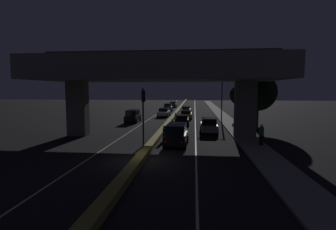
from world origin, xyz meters
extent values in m
plane|color=black|center=(0.00, 0.00, 0.00)|extent=(200.00, 200.00, 0.00)
cube|color=beige|center=(-3.76, 35.00, 0.00)|extent=(0.12, 126.00, 0.00)
cube|color=beige|center=(3.76, 35.00, 0.00)|extent=(0.12, 126.00, 0.00)
cube|color=olive|center=(0.00, 35.00, 0.22)|extent=(0.66, 126.00, 0.44)
cube|color=gray|center=(8.67, 28.00, 0.07)|extent=(2.35, 126.00, 0.15)
cube|color=slate|center=(-8.59, 9.01, 2.87)|extent=(1.99, 1.27, 5.74)
cube|color=slate|center=(8.59, 9.01, 2.87)|extent=(1.99, 1.27, 5.74)
cube|color=slate|center=(0.00, 9.01, 6.80)|extent=(23.67, 10.97, 2.12)
cube|color=#333335|center=(0.00, 9.01, 8.31)|extent=(23.67, 0.40, 0.90)
cylinder|color=black|center=(-0.73, 4.53, 2.48)|extent=(0.14, 0.14, 4.96)
cube|color=black|center=(-0.73, 4.71, 4.29)|extent=(0.30, 0.28, 0.95)
sphere|color=black|center=(-0.73, 4.86, 4.58)|extent=(0.18, 0.18, 0.18)
sphere|color=black|center=(-0.73, 4.86, 4.29)|extent=(0.18, 0.18, 0.18)
sphere|color=green|center=(-0.73, 4.86, 3.99)|extent=(0.18, 0.18, 0.18)
cylinder|color=#2D2D30|center=(7.81, 23.69, 3.58)|extent=(0.18, 0.18, 7.16)
cylinder|color=#2D2D30|center=(6.62, 23.69, 7.01)|extent=(2.37, 0.10, 0.10)
ellipsoid|color=#F2B759|center=(5.44, 23.69, 6.91)|extent=(0.56, 0.32, 0.24)
cube|color=black|center=(2.07, 5.02, 0.67)|extent=(1.93, 4.13, 0.67)
cube|color=black|center=(2.08, 5.12, 1.43)|extent=(1.68, 2.98, 0.86)
cylinder|color=black|center=(1.25, 6.40, 0.33)|extent=(0.22, 0.67, 0.67)
cylinder|color=black|center=(2.99, 6.33, 0.33)|extent=(0.22, 0.67, 0.67)
cylinder|color=black|center=(1.15, 3.71, 0.33)|extent=(0.22, 0.67, 0.67)
cylinder|color=black|center=(2.89, 3.65, 0.33)|extent=(0.22, 0.67, 0.67)
cube|color=red|center=(1.37, 3.00, 0.70)|extent=(0.18, 0.04, 0.11)
cube|color=red|center=(2.62, 2.96, 0.70)|extent=(0.18, 0.04, 0.11)
cube|color=gray|center=(5.25, 12.15, 0.64)|extent=(1.78, 4.02, 0.71)
cube|color=black|center=(5.25, 12.15, 1.34)|extent=(1.57, 2.41, 0.68)
cylinder|color=black|center=(4.38, 13.48, 0.29)|extent=(0.20, 0.58, 0.58)
cylinder|color=black|center=(6.12, 13.47, 0.29)|extent=(0.20, 0.58, 0.58)
cylinder|color=black|center=(4.38, 10.83, 0.29)|extent=(0.20, 0.58, 0.58)
cylinder|color=black|center=(6.11, 10.82, 0.29)|extent=(0.20, 0.58, 0.58)
cube|color=red|center=(4.62, 10.13, 0.68)|extent=(0.18, 0.03, 0.11)
cube|color=red|center=(5.86, 10.13, 0.68)|extent=(0.18, 0.03, 0.11)
cube|color=black|center=(1.95, 17.88, 0.64)|extent=(1.88, 3.99, 0.65)
cube|color=black|center=(1.95, 17.68, 1.18)|extent=(1.61, 1.94, 0.44)
cylinder|color=black|center=(1.05, 19.15, 0.31)|extent=(0.22, 0.63, 0.63)
cylinder|color=black|center=(2.77, 19.20, 0.31)|extent=(0.22, 0.63, 0.63)
cylinder|color=black|center=(1.13, 16.55, 0.31)|extent=(0.22, 0.63, 0.63)
cylinder|color=black|center=(2.85, 16.60, 0.31)|extent=(0.22, 0.63, 0.63)
cube|color=red|center=(1.39, 15.88, 0.67)|extent=(0.18, 0.04, 0.11)
cube|color=red|center=(2.62, 15.92, 0.67)|extent=(0.18, 0.04, 0.11)
cube|color=gold|center=(2.26, 26.20, 0.63)|extent=(1.87, 4.26, 0.58)
cube|color=black|center=(2.26, 25.99, 1.15)|extent=(1.64, 2.05, 0.47)
cylinder|color=black|center=(1.36, 27.61, 0.34)|extent=(0.20, 0.68, 0.68)
cylinder|color=black|center=(3.17, 27.60, 0.34)|extent=(0.20, 0.68, 0.68)
cylinder|color=black|center=(1.35, 24.80, 0.34)|extent=(0.20, 0.68, 0.68)
cylinder|color=black|center=(3.15, 24.79, 0.34)|extent=(0.20, 0.68, 0.68)
cube|color=red|center=(1.60, 24.07, 0.66)|extent=(0.18, 0.03, 0.11)
cube|color=red|center=(2.89, 24.06, 0.66)|extent=(0.18, 0.03, 0.11)
cube|color=gold|center=(1.99, 34.76, 0.62)|extent=(1.85, 4.07, 0.64)
cube|color=black|center=(1.99, 34.66, 1.20)|extent=(1.57, 1.65, 0.53)
cylinder|color=black|center=(1.19, 36.11, 0.30)|extent=(0.22, 0.61, 0.60)
cylinder|color=black|center=(2.87, 36.06, 0.30)|extent=(0.22, 0.61, 0.60)
cylinder|color=black|center=(1.11, 33.47, 0.30)|extent=(0.22, 0.61, 0.60)
cylinder|color=black|center=(2.79, 33.41, 0.30)|extent=(0.22, 0.61, 0.60)
cube|color=red|center=(1.32, 32.77, 0.65)|extent=(0.18, 0.04, 0.11)
cube|color=red|center=(2.53, 32.73, 0.65)|extent=(0.18, 0.04, 0.11)
cube|color=black|center=(-5.46, 20.51, 0.66)|extent=(1.74, 3.95, 0.69)
cube|color=black|center=(-5.46, 20.41, 1.42)|extent=(1.53, 2.85, 0.84)
cylinder|color=black|center=(-4.61, 19.21, 0.31)|extent=(0.20, 0.63, 0.63)
cylinder|color=black|center=(-6.30, 19.20, 0.31)|extent=(0.20, 0.63, 0.63)
cylinder|color=black|center=(-4.62, 21.81, 0.31)|extent=(0.20, 0.63, 0.63)
cylinder|color=black|center=(-6.31, 21.81, 0.31)|extent=(0.20, 0.63, 0.63)
cube|color=white|center=(-4.86, 22.49, 0.55)|extent=(0.18, 0.03, 0.11)
cube|color=white|center=(-6.07, 22.49, 0.55)|extent=(0.18, 0.03, 0.11)
cube|color=silver|center=(-1.81, 28.93, 0.65)|extent=(1.93, 4.77, 0.64)
cube|color=black|center=(-1.80, 29.17, 1.23)|extent=(1.64, 2.32, 0.52)
cylinder|color=black|center=(-1.00, 27.35, 0.33)|extent=(0.22, 0.67, 0.66)
cylinder|color=black|center=(-2.73, 27.41, 0.33)|extent=(0.22, 0.67, 0.66)
cylinder|color=black|center=(-0.89, 30.46, 0.33)|extent=(0.22, 0.67, 0.66)
cylinder|color=black|center=(-2.62, 30.52, 0.33)|extent=(0.22, 0.67, 0.66)
cube|color=white|center=(-1.11, 31.28, 0.56)|extent=(0.18, 0.04, 0.11)
cube|color=white|center=(-2.35, 31.32, 0.56)|extent=(0.18, 0.04, 0.11)
cube|color=gray|center=(-2.18, 39.99, 0.69)|extent=(1.91, 4.37, 0.77)
cube|color=black|center=(-2.18, 39.99, 1.40)|extent=(1.64, 2.64, 0.66)
cylinder|color=black|center=(-1.27, 38.60, 0.30)|extent=(0.22, 0.61, 0.60)
cylinder|color=black|center=(-2.99, 38.54, 0.30)|extent=(0.22, 0.61, 0.60)
cylinder|color=black|center=(-1.37, 41.45, 0.30)|extent=(0.22, 0.61, 0.60)
cylinder|color=black|center=(-3.09, 41.39, 0.30)|extent=(0.22, 0.61, 0.60)
cube|color=white|center=(-1.64, 42.18, 0.57)|extent=(0.18, 0.04, 0.11)
cube|color=white|center=(-2.87, 42.14, 0.57)|extent=(0.18, 0.04, 0.11)
cube|color=#515459|center=(-2.21, 53.87, 0.58)|extent=(1.81, 4.54, 0.59)
cube|color=black|center=(-2.21, 53.87, 1.18)|extent=(1.56, 2.74, 0.60)
cylinder|color=black|center=(-1.35, 52.41, 0.29)|extent=(0.21, 0.59, 0.58)
cylinder|color=black|center=(-3.00, 52.37, 0.29)|extent=(0.21, 0.59, 0.58)
cylinder|color=black|center=(-1.42, 55.38, 0.29)|extent=(0.21, 0.59, 0.58)
cylinder|color=black|center=(-3.07, 55.34, 0.29)|extent=(0.21, 0.59, 0.58)
cube|color=white|center=(-1.67, 56.15, 0.50)|extent=(0.18, 0.03, 0.11)
cube|color=white|center=(-2.86, 56.12, 0.50)|extent=(0.18, 0.03, 0.11)
cylinder|color=black|center=(0.77, 7.53, 0.29)|extent=(0.11, 0.57, 0.57)
cylinder|color=black|center=(0.85, 6.20, 0.29)|extent=(0.13, 0.58, 0.57)
cube|color=black|center=(0.81, 6.86, 0.51)|extent=(0.30, 1.03, 0.32)
cylinder|color=#26593F|center=(0.81, 6.86, 0.95)|extent=(0.34, 0.34, 0.56)
sphere|color=black|center=(0.81, 6.86, 1.35)|extent=(0.24, 0.24, 0.24)
cube|color=red|center=(0.85, 6.15, 0.51)|extent=(0.08, 0.03, 0.08)
cylinder|color=black|center=(1.03, 13.54, 0.31)|extent=(0.09, 0.62, 0.62)
cylinder|color=black|center=(1.06, 12.39, 0.31)|extent=(0.11, 0.62, 0.62)
cube|color=maroon|center=(1.05, 12.96, 0.53)|extent=(0.26, 0.89, 0.32)
cylinder|color=maroon|center=(1.05, 12.96, 0.95)|extent=(0.33, 0.33, 0.52)
sphere|color=#B21919|center=(1.05, 12.96, 1.32)|extent=(0.24, 0.24, 0.24)
cube|color=red|center=(1.06, 12.34, 0.53)|extent=(0.08, 0.03, 0.08)
cylinder|color=black|center=(0.91, 21.48, 0.32)|extent=(0.10, 0.64, 0.63)
cylinder|color=black|center=(0.87, 20.31, 0.32)|extent=(0.12, 0.64, 0.63)
cube|color=silver|center=(0.89, 20.89, 0.54)|extent=(0.27, 0.90, 0.32)
cylinder|color=#26593F|center=(0.89, 20.89, 0.95)|extent=(0.33, 0.33, 0.51)
sphere|color=silver|center=(0.89, 20.89, 1.33)|extent=(0.24, 0.24, 0.24)
cube|color=red|center=(0.87, 20.26, 0.54)|extent=(0.08, 0.03, 0.08)
cylinder|color=black|center=(9.29, 5.27, 0.57)|extent=(0.34, 0.34, 0.84)
cylinder|color=#26593F|center=(9.29, 5.27, 1.34)|extent=(0.40, 0.40, 0.70)
sphere|color=tan|center=(9.29, 5.27, 1.80)|extent=(0.23, 0.23, 0.23)
cylinder|color=#2D2116|center=(11.00, 14.63, 1.43)|extent=(0.45, 0.45, 2.87)
sphere|color=black|center=(11.00, 14.63, 4.57)|extent=(4.53, 4.53, 4.53)
cylinder|color=#38281C|center=(10.88, 25.51, 1.35)|extent=(0.47, 0.47, 2.70)
sphere|color=black|center=(10.88, 25.51, 3.96)|extent=(3.38, 3.38, 3.38)
camera|label=1|loc=(3.61, -17.31, 4.87)|focal=28.00mm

